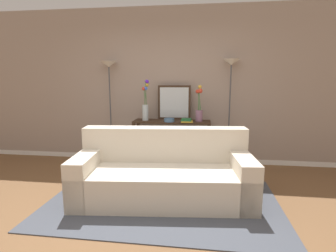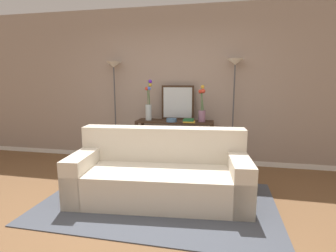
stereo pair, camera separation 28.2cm
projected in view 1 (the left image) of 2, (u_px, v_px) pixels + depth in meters
ground_plane at (137, 224)px, 2.83m from camera, size 16.00×16.00×0.02m
back_wall at (167, 87)px, 4.85m from camera, size 12.00×0.15×2.79m
area_rug at (162, 202)px, 3.29m from camera, size 2.86×1.74×0.01m
couch at (164, 175)px, 3.40m from camera, size 2.28×1.15×0.88m
console_table at (172, 135)px, 4.63m from camera, size 1.33×0.39×0.82m
floor_lamp_left at (109, 84)px, 4.74m from camera, size 0.28×0.28×1.84m
floor_lamp_right at (231, 83)px, 4.45m from camera, size 0.28×0.28×1.86m
wall_mirror at (174, 103)px, 4.69m from camera, size 0.58×0.02×0.60m
vase_tall_flowers at (145, 106)px, 4.59m from camera, size 0.12×0.11×0.70m
vase_short_flowers at (199, 108)px, 4.48m from camera, size 0.13×0.13×0.62m
fruit_bowl at (169, 120)px, 4.46m from camera, size 0.18×0.18×0.06m
book_stack at (187, 120)px, 4.42m from camera, size 0.21×0.17×0.06m
book_row_under_console at (152, 162)px, 4.76m from camera, size 0.39×0.17×0.13m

